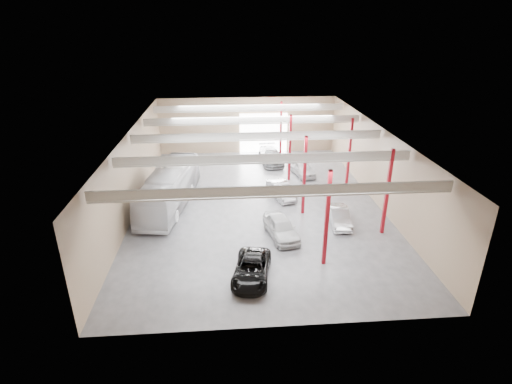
{
  "coord_description": "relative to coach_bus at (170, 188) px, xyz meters",
  "views": [
    {
      "loc": [
        -2.76,
        -33.28,
        15.75
      ],
      "look_at": [
        -0.34,
        -2.11,
        2.2
      ],
      "focal_mm": 28.0,
      "sensor_mm": 36.0,
      "label": 1
    }
  ],
  "objects": [
    {
      "name": "car_right_far",
      "position": [
        13.47,
        6.79,
        -0.97
      ],
      "size": [
        2.62,
        4.71,
        1.51
      ],
      "primitive_type": "imported",
      "rotation": [
        0.0,
        0.0,
        0.2
      ],
      "color": "silver",
      "rests_on": "ground"
    },
    {
      "name": "depot_shell",
      "position": [
        8.1,
        -0.07,
        3.25
      ],
      "size": [
        22.12,
        32.12,
        7.06
      ],
      "color": "#4E4E54",
      "rests_on": "ground"
    },
    {
      "name": "car_row_a",
      "position": [
        9.3,
        -6.55,
        -0.91
      ],
      "size": [
        2.83,
        5.11,
        1.64
      ],
      "primitive_type": "imported",
      "rotation": [
        0.0,
        0.0,
        0.19
      ],
      "color": "silver",
      "rests_on": "ground"
    },
    {
      "name": "car_right_near",
      "position": [
        14.41,
        -4.83,
        -1.03
      ],
      "size": [
        1.81,
        4.32,
        1.39
      ],
      "primitive_type": "imported",
      "rotation": [
        0.0,
        0.0,
        -0.08
      ],
      "color": "#A2A2A6",
      "rests_on": "ground"
    },
    {
      "name": "car_row_c",
      "position": [
        10.47,
        11.05,
        -0.88
      ],
      "size": [
        2.85,
        6.04,
        1.7
      ],
      "primitive_type": "imported",
      "rotation": [
        0.0,
        0.0,
        0.08
      ],
      "color": "slate",
      "rests_on": "ground"
    },
    {
      "name": "black_sedan",
      "position": [
        6.63,
        -11.86,
        -1.04
      ],
      "size": [
        3.15,
        5.28,
        1.37
      ],
      "primitive_type": "imported",
      "rotation": [
        0.0,
        0.0,
        -0.18
      ],
      "color": "black",
      "rests_on": "ground"
    },
    {
      "name": "coach_bus",
      "position": [
        0.0,
        0.0,
        0.0
      ],
      "size": [
        4.73,
        12.7,
        3.45
      ],
      "primitive_type": "imported",
      "rotation": [
        0.0,
        0.0,
        -0.15
      ],
      "color": "silver",
      "rests_on": "ground"
    },
    {
      "name": "car_row_b",
      "position": [
        10.33,
        0.95,
        -1.0
      ],
      "size": [
        2.62,
        4.65,
        1.45
      ],
      "primitive_type": "imported",
      "rotation": [
        0.0,
        0.0,
        0.26
      ],
      "color": "#A1A1A6",
      "rests_on": "ground"
    }
  ]
}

